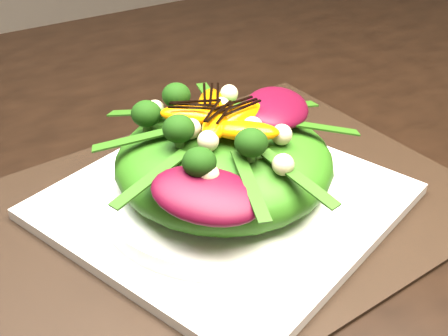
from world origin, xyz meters
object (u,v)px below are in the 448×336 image
salad_bowl (224,189)px  placemat (224,207)px  orange_segment (191,117)px  dining_table (348,104)px  lettuce_mound (224,162)px  plate_base (224,201)px

salad_bowl → placemat: bearing=-90.0°
salad_bowl → orange_segment: 0.08m
orange_segment → salad_bowl: bearing=-53.6°
dining_table → lettuce_mound: dining_table is taller
dining_table → lettuce_mound: (-0.28, -0.13, 0.07)m
salad_bowl → lettuce_mound: 0.03m
dining_table → orange_segment: 0.33m
placemat → salad_bowl: (0.00, 0.00, 0.02)m
dining_table → salad_bowl: 0.31m
plate_base → lettuce_mound: bearing=-90.0°
orange_segment → placemat: bearing=-53.6°
dining_table → placemat: 0.31m
salad_bowl → dining_table: bearing=25.7°
dining_table → salad_bowl: size_ratio=6.79×
dining_table → orange_segment: (-0.29, -0.11, 0.11)m
dining_table → salad_bowl: bearing=-154.3°
placemat → plate_base: bearing=90.0°
lettuce_mound → plate_base: bearing=90.0°
placemat → lettuce_mound: (0.00, 0.00, 0.05)m
lettuce_mound → orange_segment: orange_segment is taller
dining_table → lettuce_mound: bearing=-154.3°
lettuce_mound → orange_segment: size_ratio=3.37×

